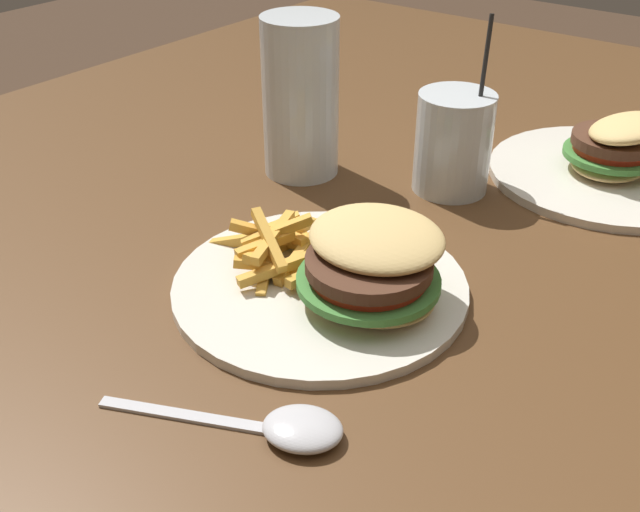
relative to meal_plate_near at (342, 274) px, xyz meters
name	(u,v)px	position (x,y,z in m)	size (l,w,h in m)	color
dining_table	(477,269)	(0.01, 0.27, -0.13)	(1.47, 1.38, 0.74)	brown
meal_plate_near	(342,274)	(0.00, 0.00, 0.00)	(0.27, 0.27, 0.08)	silver
beer_glass	(301,103)	(-0.20, 0.19, 0.06)	(0.09, 0.09, 0.18)	silver
juice_glass	(453,146)	(-0.03, 0.25, 0.03)	(0.09, 0.09, 0.20)	silver
spoon	(293,428)	(0.07, -0.16, -0.02)	(0.18, 0.10, 0.02)	silver
meal_plate_far	(611,161)	(0.11, 0.39, 0.00)	(0.27, 0.27, 0.09)	silver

